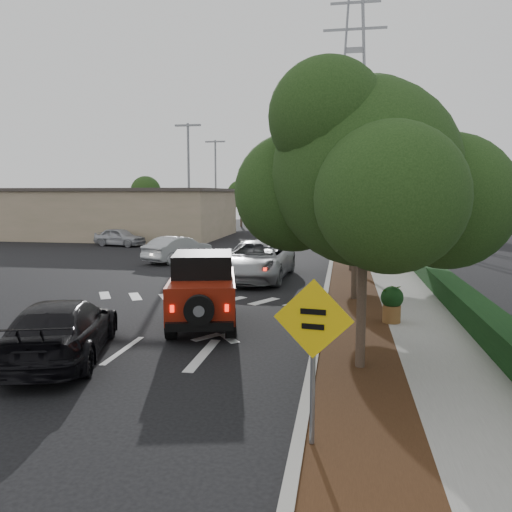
% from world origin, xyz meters
% --- Properties ---
extents(ground, '(120.00, 120.00, 0.00)m').
position_xyz_m(ground, '(0.00, 0.00, 0.00)').
color(ground, black).
rests_on(ground, ground).
extents(curb, '(0.20, 70.00, 0.15)m').
position_xyz_m(curb, '(4.60, 12.00, 0.07)').
color(curb, '#9E9B93').
rests_on(curb, ground).
extents(planting_strip, '(1.80, 70.00, 0.12)m').
position_xyz_m(planting_strip, '(5.60, 12.00, 0.06)').
color(planting_strip, black).
rests_on(planting_strip, ground).
extents(sidewalk, '(2.00, 70.00, 0.12)m').
position_xyz_m(sidewalk, '(7.50, 12.00, 0.06)').
color(sidewalk, gray).
rests_on(sidewalk, ground).
extents(hedge, '(0.80, 70.00, 0.80)m').
position_xyz_m(hedge, '(8.90, 12.00, 0.40)').
color(hedge, black).
rests_on(hedge, ground).
extents(commercial_building, '(22.00, 12.00, 4.00)m').
position_xyz_m(commercial_building, '(-16.00, 30.00, 2.00)').
color(commercial_building, gray).
rests_on(commercial_building, ground).
extents(transmission_tower, '(7.00, 4.00, 28.00)m').
position_xyz_m(transmission_tower, '(6.00, 48.00, 0.00)').
color(transmission_tower, slate).
rests_on(transmission_tower, ground).
extents(street_tree_near, '(3.80, 3.80, 5.92)m').
position_xyz_m(street_tree_near, '(5.60, -0.50, 0.00)').
color(street_tree_near, black).
rests_on(street_tree_near, ground).
extents(street_tree_mid, '(3.20, 3.20, 5.32)m').
position_xyz_m(street_tree_mid, '(5.60, 6.50, 0.00)').
color(street_tree_mid, black).
rests_on(street_tree_mid, ground).
extents(street_tree_far, '(3.40, 3.40, 5.62)m').
position_xyz_m(street_tree_far, '(5.60, 13.00, 0.00)').
color(street_tree_far, black).
rests_on(street_tree_far, ground).
extents(light_pole_a, '(2.00, 0.22, 9.00)m').
position_xyz_m(light_pole_a, '(-6.50, 26.00, 0.00)').
color(light_pole_a, slate).
rests_on(light_pole_a, ground).
extents(light_pole_b, '(2.00, 0.22, 9.00)m').
position_xyz_m(light_pole_b, '(-7.50, 38.00, 0.00)').
color(light_pole_b, slate).
rests_on(light_pole_b, ground).
extents(red_jeep, '(2.58, 4.22, 2.07)m').
position_xyz_m(red_jeep, '(1.24, 2.71, 1.05)').
color(red_jeep, black).
rests_on(red_jeep, ground).
extents(silver_suv_ahead, '(3.02, 6.14, 1.68)m').
position_xyz_m(silver_suv_ahead, '(1.43, 10.52, 0.84)').
color(silver_suv_ahead, '#989A9F').
rests_on(silver_suv_ahead, ground).
extents(black_suv_oncoming, '(3.18, 5.08, 1.37)m').
position_xyz_m(black_suv_oncoming, '(-1.12, -0.76, 0.69)').
color(black_suv_oncoming, black).
rests_on(black_suv_oncoming, ground).
extents(silver_sedan_oncoming, '(3.09, 4.52, 1.41)m').
position_xyz_m(silver_sedan_oncoming, '(-3.80, 15.33, 0.71)').
color(silver_sedan_oncoming, '#A6A9AE').
rests_on(silver_sedan_oncoming, ground).
extents(parked_suv, '(4.06, 2.37, 1.30)m').
position_xyz_m(parked_suv, '(-10.64, 22.54, 0.65)').
color(parked_suv, '#AFB1B8').
rests_on(parked_suv, ground).
extents(speed_hump_sign, '(1.15, 0.16, 2.46)m').
position_xyz_m(speed_hump_sign, '(4.80, -4.01, 1.70)').
color(speed_hump_sign, slate).
rests_on(speed_hump_sign, ground).
extents(terracotta_planter, '(0.63, 0.63, 1.11)m').
position_xyz_m(terracotta_planter, '(6.60, 3.38, 0.75)').
color(terracotta_planter, brown).
rests_on(terracotta_planter, ground).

